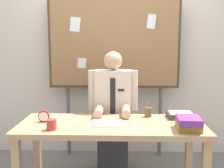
# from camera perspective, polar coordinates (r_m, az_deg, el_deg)

# --- Properties ---
(back_wall) EXTENTS (6.40, 0.08, 2.70)m
(back_wall) POSITION_cam_1_polar(r_m,az_deg,el_deg) (3.70, 0.48, 6.36)
(back_wall) COLOR beige
(back_wall) RESTS_ON ground_plane
(desk) EXTENTS (1.74, 0.70, 0.74)m
(desk) POSITION_cam_1_polar(r_m,az_deg,el_deg) (2.66, -0.11, -9.96)
(desk) COLOR tan
(desk) RESTS_ON ground_plane
(person) EXTENTS (0.55, 0.56, 1.39)m
(person) POSITION_cam_1_polar(r_m,az_deg,el_deg) (3.16, 0.20, -6.91)
(person) COLOR #2D2D33
(person) RESTS_ON ground_plane
(bulletin_board) EXTENTS (1.64, 0.09, 2.04)m
(bulletin_board) POSITION_cam_1_polar(r_m,az_deg,el_deg) (3.49, 0.41, 8.00)
(bulletin_board) COLOR #4C3823
(bulletin_board) RESTS_ON ground_plane
(book_stack) EXTENTS (0.22, 0.27, 0.12)m
(book_stack) POSITION_cam_1_polar(r_m,az_deg,el_deg) (2.52, 15.47, -7.78)
(book_stack) COLOR olive
(book_stack) RESTS_ON desk
(open_notebook) EXTENTS (0.29, 0.23, 0.01)m
(open_notebook) POSITION_cam_1_polar(r_m,az_deg,el_deg) (2.62, -0.93, -8.06)
(open_notebook) COLOR silver
(open_notebook) RESTS_ON desk
(desk_clock) EXTENTS (0.11, 0.04, 0.11)m
(desk_clock) POSITION_cam_1_polar(r_m,az_deg,el_deg) (2.74, -13.86, -6.60)
(desk_clock) COLOR maroon
(desk_clock) RESTS_ON desk
(coffee_mug) EXTENTS (0.09, 0.09, 0.09)m
(coffee_mug) POSITION_cam_1_polar(r_m,az_deg,el_deg) (2.49, -12.36, -8.16)
(coffee_mug) COLOR #B23833
(coffee_mug) RESTS_ON desk
(pen_holder) EXTENTS (0.07, 0.07, 0.16)m
(pen_holder) POSITION_cam_1_polar(r_m,az_deg,el_deg) (2.87, 7.43, -5.73)
(pen_holder) COLOR brown
(pen_holder) RESTS_ON desk
(paper_tray) EXTENTS (0.26, 0.20, 0.06)m
(paper_tray) POSITION_cam_1_polar(r_m,az_deg,el_deg) (2.89, 13.91, -6.24)
(paper_tray) COLOR #333338
(paper_tray) RESTS_ON desk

